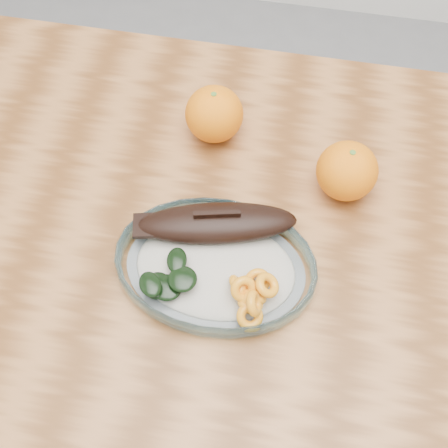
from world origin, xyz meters
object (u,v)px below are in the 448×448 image
object	(u,v)px
orange_right	(347,171)
orange_left	(214,114)
plated_meal	(216,263)
dining_table	(262,295)

from	to	relation	value
orange_right	orange_left	bearing A→B (deg)	161.30
plated_meal	orange_right	xyz separation A→B (m)	(0.15, 0.16, 0.02)
dining_table	orange_right	xyz separation A→B (m)	(0.09, 0.14, 0.14)
plated_meal	orange_left	xyz separation A→B (m)	(-0.05, 0.22, 0.02)
dining_table	orange_left	world-z (taller)	orange_left
dining_table	orange_right	world-z (taller)	orange_right
plated_meal	orange_left	bearing A→B (deg)	101.57
orange_left	plated_meal	bearing A→B (deg)	-78.63
orange_left	orange_right	bearing A→B (deg)	-18.70
orange_left	orange_right	distance (m)	0.21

